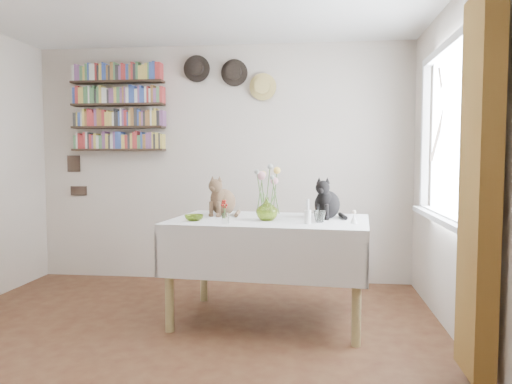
# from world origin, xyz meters

# --- Properties ---
(room) EXTENTS (4.08, 4.58, 2.58)m
(room) POSITION_xyz_m (0.00, 0.00, 1.25)
(room) COLOR brown
(room) RESTS_ON ground
(window) EXTENTS (0.12, 1.52, 1.32)m
(window) POSITION_xyz_m (1.97, 0.80, 1.40)
(window) COLOR white
(window) RESTS_ON room
(curtain) EXTENTS (0.12, 0.38, 2.10)m
(curtain) POSITION_xyz_m (1.90, -0.12, 1.15)
(curtain) COLOR brown
(curtain) RESTS_ON room
(dining_table) EXTENTS (1.63, 1.14, 0.83)m
(dining_table) POSITION_xyz_m (0.64, 0.95, 0.62)
(dining_table) COLOR white
(dining_table) RESTS_ON room
(tabby_cat) EXTENTS (0.32, 0.35, 0.34)m
(tabby_cat) POSITION_xyz_m (0.22, 1.17, 1.00)
(tabby_cat) COLOR brown
(tabby_cat) RESTS_ON dining_table
(black_cat) EXTENTS (0.31, 0.35, 0.34)m
(black_cat) POSITION_xyz_m (1.10, 1.07, 1.00)
(black_cat) COLOR black
(black_cat) RESTS_ON dining_table
(flower_vase) EXTENTS (0.21, 0.21, 0.18)m
(flower_vase) POSITION_xyz_m (0.63, 0.85, 0.92)
(flower_vase) COLOR #B3D44E
(flower_vase) RESTS_ON dining_table
(green_bowl) EXTENTS (0.20, 0.20, 0.05)m
(green_bowl) POSITION_xyz_m (0.06, 0.77, 0.85)
(green_bowl) COLOR #B3D44E
(green_bowl) RESTS_ON dining_table
(drinking_glass) EXTENTS (0.10, 0.10, 0.09)m
(drinking_glass) POSITION_xyz_m (1.03, 0.79, 0.87)
(drinking_glass) COLOR white
(drinking_glass) RESTS_ON dining_table
(candlestick) EXTENTS (0.05, 0.05, 0.18)m
(candlestick) POSITION_xyz_m (0.94, 0.68, 0.89)
(candlestick) COLOR white
(candlestick) RESTS_ON dining_table
(berry_jar) EXTENTS (0.05, 0.05, 0.21)m
(berry_jar) POSITION_xyz_m (0.34, 0.61, 0.92)
(berry_jar) COLOR white
(berry_jar) RESTS_ON dining_table
(porcelain_figurine) EXTENTS (0.05, 0.05, 0.10)m
(porcelain_figurine) POSITION_xyz_m (1.28, 0.74, 0.87)
(porcelain_figurine) COLOR white
(porcelain_figurine) RESTS_ON dining_table
(flower_bouquet) EXTENTS (0.17, 0.13, 0.39)m
(flower_bouquet) POSITION_xyz_m (0.63, 0.86, 1.17)
(flower_bouquet) COLOR #4C7233
(flower_bouquet) RESTS_ON flower_vase
(bookshelf_unit) EXTENTS (1.00, 0.16, 0.91)m
(bookshelf_unit) POSITION_xyz_m (-1.10, 2.16, 1.84)
(bookshelf_unit) COLOR #322419
(bookshelf_unit) RESTS_ON room
(wall_hats) EXTENTS (0.98, 0.09, 0.48)m
(wall_hats) POSITION_xyz_m (0.12, 2.19, 2.17)
(wall_hats) COLOR black
(wall_hats) RESTS_ON room
(wall_art_plaques) EXTENTS (0.21, 0.02, 0.44)m
(wall_art_plaques) POSITION_xyz_m (-1.63, 2.23, 1.12)
(wall_art_plaques) COLOR #38281E
(wall_art_plaques) RESTS_ON room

